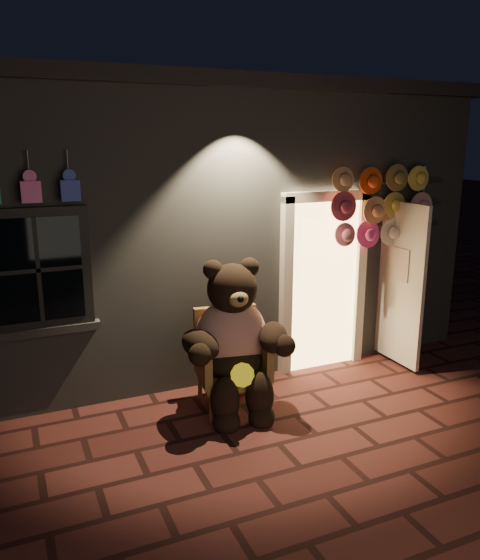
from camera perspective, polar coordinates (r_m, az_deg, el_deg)
ground at (r=5.35m, az=4.06°, el=-16.70°), size 60.00×60.00×0.00m
shop_building at (r=8.38m, az=-8.54°, el=7.15°), size 7.30×5.95×3.51m
wicker_armchair at (r=5.84m, az=-1.05°, el=-8.19°), size 0.79×0.73×1.04m
teddy_bear at (r=5.64m, az=-0.64°, el=-6.36°), size 1.21×1.00×1.67m
hat_rack at (r=6.83m, az=14.66°, el=7.48°), size 1.66×0.22×2.47m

